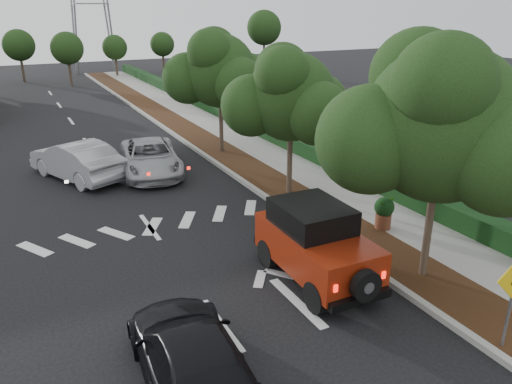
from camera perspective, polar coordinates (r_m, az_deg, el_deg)
ground at (r=11.80m, az=-3.89°, el=-14.87°), size 120.00×120.00×0.00m
curb at (r=23.46m, az=-5.21°, el=3.73°), size 0.20×70.00×0.15m
planting_strip at (r=23.84m, az=-2.98°, el=4.02°), size 1.80×70.00×0.12m
sidewalk at (r=24.64m, az=1.07°, el=4.60°), size 2.00×70.00×0.12m
hedge at (r=25.22m, az=3.90°, el=5.73°), size 0.80×70.00×0.80m
transmission_tower at (r=58.11m, az=-17.70°, el=12.87°), size 7.00×4.00×28.00m
street_tree_near at (r=14.25m, az=18.42°, el=-9.26°), size 3.80×3.80×5.92m
street_tree_mid at (r=19.22m, az=3.77°, el=-0.31°), size 3.20×3.20×5.32m
street_tree_far at (r=24.74m, az=-3.93°, el=4.47°), size 3.40×3.40×5.62m
red_jeep at (r=13.16m, az=6.51°, el=-5.67°), size 1.86×4.06×2.06m
silver_suv_ahead at (r=21.94m, az=-11.97°, el=3.88°), size 3.15×5.37×1.40m
black_suv_oncoming at (r=9.86m, az=-7.36°, el=-18.33°), size 2.21×4.74×1.34m
silver_sedan_oncoming at (r=22.06m, az=-19.84°, el=3.45°), size 3.48×5.14×1.60m
terracotta_planter at (r=16.35m, az=14.43°, el=-1.98°), size 0.63×0.63×1.10m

